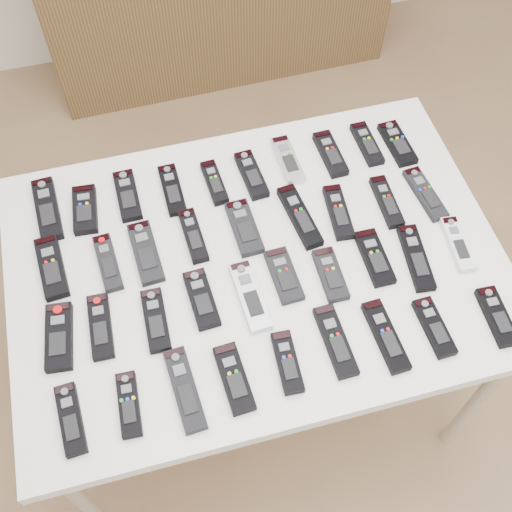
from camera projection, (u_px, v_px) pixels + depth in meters
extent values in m
plane|color=brown|center=(301.00, 405.00, 2.23)|extent=(4.00, 4.00, 0.00)
cube|color=white|center=(256.00, 264.00, 1.65)|extent=(1.25, 0.88, 0.04)
cylinder|color=beige|center=(87.00, 505.00, 1.70)|extent=(0.04, 0.04, 0.74)
cylinder|color=beige|center=(478.00, 400.00, 1.86)|extent=(0.04, 0.04, 0.74)
cylinder|color=beige|center=(60.00, 269.00, 2.10)|extent=(0.04, 0.04, 0.74)
cylinder|color=beige|center=(383.00, 199.00, 2.25)|extent=(0.04, 0.04, 0.74)
cube|color=black|center=(47.00, 209.00, 1.70)|extent=(0.07, 0.20, 0.02)
cube|color=black|center=(85.00, 210.00, 1.70)|extent=(0.07, 0.16, 0.02)
cube|color=black|center=(128.00, 196.00, 1.73)|extent=(0.06, 0.17, 0.02)
cube|color=black|center=(172.00, 190.00, 1.74)|extent=(0.05, 0.17, 0.02)
cube|color=black|center=(214.00, 183.00, 1.75)|extent=(0.05, 0.15, 0.02)
cube|color=black|center=(251.00, 175.00, 1.77)|extent=(0.06, 0.17, 0.02)
cube|color=#B7B7BC|center=(288.00, 160.00, 1.80)|extent=(0.05, 0.17, 0.02)
cube|color=black|center=(330.00, 154.00, 1.81)|extent=(0.06, 0.16, 0.02)
cube|color=black|center=(367.00, 144.00, 1.83)|extent=(0.05, 0.16, 0.02)
cube|color=black|center=(397.00, 144.00, 1.83)|extent=(0.06, 0.16, 0.02)
cube|color=black|center=(52.00, 267.00, 1.61)|extent=(0.07, 0.19, 0.02)
cube|color=black|center=(108.00, 263.00, 1.62)|extent=(0.06, 0.17, 0.02)
cube|color=black|center=(146.00, 253.00, 1.63)|extent=(0.07, 0.19, 0.02)
cube|color=black|center=(193.00, 236.00, 1.66)|extent=(0.05, 0.16, 0.02)
cube|color=black|center=(244.00, 228.00, 1.67)|extent=(0.07, 0.17, 0.02)
cube|color=black|center=(300.00, 216.00, 1.69)|extent=(0.07, 0.21, 0.02)
cube|color=black|center=(338.00, 212.00, 1.70)|extent=(0.06, 0.17, 0.02)
cube|color=black|center=(387.00, 202.00, 1.72)|extent=(0.05, 0.17, 0.02)
cube|color=black|center=(425.00, 194.00, 1.73)|extent=(0.06, 0.18, 0.02)
cube|color=black|center=(59.00, 337.00, 1.50)|extent=(0.08, 0.18, 0.02)
cube|color=black|center=(101.00, 327.00, 1.52)|extent=(0.06, 0.17, 0.02)
cube|color=black|center=(156.00, 320.00, 1.53)|extent=(0.06, 0.17, 0.02)
cube|color=black|center=(202.00, 299.00, 1.56)|extent=(0.06, 0.16, 0.02)
cube|color=#B7B7BC|center=(250.00, 296.00, 1.56)|extent=(0.06, 0.20, 0.02)
cube|color=black|center=(284.00, 275.00, 1.60)|extent=(0.06, 0.16, 0.02)
cube|color=black|center=(330.00, 275.00, 1.60)|extent=(0.06, 0.15, 0.02)
cube|color=black|center=(375.00, 258.00, 1.62)|extent=(0.06, 0.16, 0.02)
cube|color=black|center=(416.00, 258.00, 1.62)|extent=(0.07, 0.20, 0.02)
cube|color=silver|center=(457.00, 244.00, 1.65)|extent=(0.06, 0.17, 0.02)
cube|color=black|center=(71.00, 419.00, 1.40)|extent=(0.06, 0.17, 0.02)
cube|color=black|center=(129.00, 405.00, 1.42)|extent=(0.05, 0.15, 0.02)
cube|color=black|center=(185.00, 389.00, 1.44)|extent=(0.06, 0.20, 0.02)
cube|color=black|center=(234.00, 378.00, 1.45)|extent=(0.06, 0.17, 0.02)
cube|color=black|center=(287.00, 362.00, 1.47)|extent=(0.05, 0.15, 0.02)
cube|color=black|center=(335.00, 341.00, 1.50)|extent=(0.06, 0.19, 0.02)
cube|color=black|center=(386.00, 336.00, 1.51)|extent=(0.06, 0.19, 0.02)
cube|color=black|center=(434.00, 327.00, 1.52)|extent=(0.05, 0.16, 0.02)
cube|color=black|center=(497.00, 317.00, 1.53)|extent=(0.06, 0.16, 0.02)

